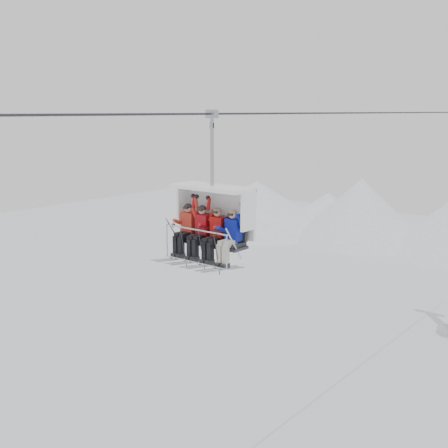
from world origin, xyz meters
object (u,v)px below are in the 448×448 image
Objects in this scene: skier_far_left at (186,228)px; skier_center_left at (200,230)px; skier_far_right at (231,235)px; chairlift_carrier at (215,213)px; skier_center_right at (215,233)px.

skier_center_left is (0.52, 0.00, 0.00)m from skier_far_left.
skier_far_right is at bearing 0.00° from skier_center_left.
chairlift_carrier is 2.36× the size of skier_far_left.
skier_center_right and skier_far_right have the same top height.
skier_far_left is at bearing 180.00° from skier_center_right.
chairlift_carrier reaches higher than skier_center_right.
skier_far_left and skier_center_right have the same top height.
chairlift_carrier reaches higher than skier_center_left.
skier_far_right is at bearing 0.00° from skier_center_right.
chairlift_carrier is 0.96m from skier_far_right.
chairlift_carrier is at bearing 20.93° from skier_far_left.
skier_center_left is 0.53m from skier_center_right.
skier_far_left is (-0.80, -0.30, -0.46)m from chairlift_carrier.
skier_center_left is at bearing 180.00° from skier_far_right.
skier_center_right is (1.06, 0.00, 0.00)m from skier_far_left.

